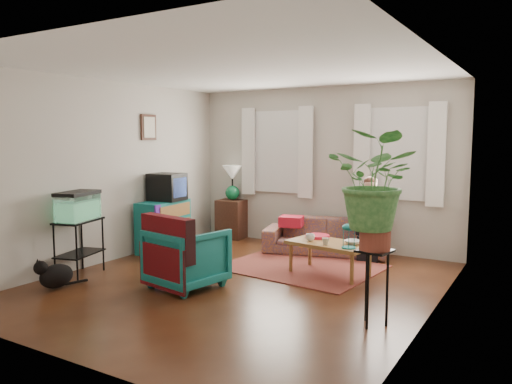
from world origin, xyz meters
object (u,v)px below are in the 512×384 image
Objects in this scene: dresser at (164,226)px; aquarium_stand at (80,248)px; sofa at (325,230)px; side_table at (233,219)px; plant_stand at (374,288)px; coffee_table at (329,259)px; armchair at (187,254)px.

dresser is 1.22× the size of aquarium_stand.
aquarium_stand reaches higher than sofa.
aquarium_stand is (-0.35, -3.08, 0.02)m from side_table.
dresser is 1.21× the size of plant_stand.
aquarium_stand is at bearing -176.33° from plant_stand.
aquarium_stand is at bearing -144.11° from sofa.
dresser is 4.07m from plant_stand.
sofa is 2.99m from plant_stand.
side_table is (-1.91, 0.29, -0.02)m from sofa.
sofa reaches higher than coffee_table.
dresser reaches higher than armchair.
dresser is 1.62m from aquarium_stand.
aquarium_stand is 3.26m from coffee_table.
sofa is at bearing -96.22° from armchair.
aquarium_stand reaches higher than coffee_table.
aquarium_stand is 0.69× the size of coffee_table.
sofa is 2.32× the size of armchair.
side_table is 0.86× the size of armchair.
dresser is 0.84× the size of coffee_table.
dresser is at bearing -30.34° from armchair.
coffee_table is (0.54, -1.12, -0.14)m from sofa.
armchair is at bearing -45.93° from dresser.
aquarium_stand is at bearing 22.15° from armchair.
armchair is at bearing -3.40° from aquarium_stand.
coffee_table is at bearing 15.66° from aquarium_stand.
armchair is 2.31m from plant_stand.
side_table is 0.77× the size of dresser.
armchair is (1.17, -2.76, 0.06)m from side_table.
side_table is at bearing 68.37° from aquarium_stand.
armchair reaches higher than sofa.
side_table is 0.65× the size of coffee_table.
sofa is 1.25m from coffee_table.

